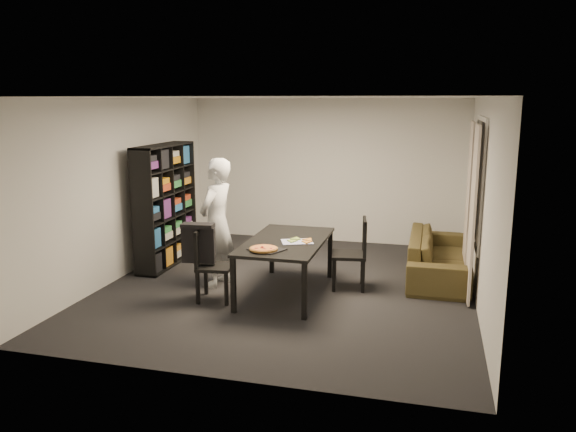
% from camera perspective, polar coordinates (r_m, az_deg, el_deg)
% --- Properties ---
extents(room, '(5.01, 5.51, 2.61)m').
position_cam_1_polar(room, '(7.63, 0.08, 2.14)').
color(room, black).
rests_on(room, ground).
extents(window_pane, '(0.02, 1.40, 1.60)m').
position_cam_1_polar(window_pane, '(7.98, 18.80, 3.39)').
color(window_pane, black).
rests_on(window_pane, room).
extents(window_frame, '(0.03, 1.52, 1.72)m').
position_cam_1_polar(window_frame, '(7.98, 18.76, 3.39)').
color(window_frame, white).
rests_on(window_frame, room).
extents(curtain_left, '(0.03, 0.70, 2.25)m').
position_cam_1_polar(curtain_left, '(7.52, 18.24, 0.23)').
color(curtain_left, beige).
rests_on(curtain_left, room).
extents(curtain_right, '(0.03, 0.70, 2.25)m').
position_cam_1_polar(curtain_right, '(8.54, 17.84, 1.58)').
color(curtain_right, beige).
rests_on(curtain_right, room).
extents(bookshelf, '(0.35, 1.50, 1.90)m').
position_cam_1_polar(bookshelf, '(9.01, -12.33, 1.08)').
color(bookshelf, black).
rests_on(bookshelf, room).
extents(dining_table, '(0.99, 1.78, 0.74)m').
position_cam_1_polar(dining_table, '(7.48, -0.19, -2.96)').
color(dining_table, black).
rests_on(dining_table, room).
extents(chair_left, '(0.48, 0.48, 0.94)m').
position_cam_1_polar(chair_left, '(7.36, -8.09, -4.44)').
color(chair_left, black).
rests_on(chair_left, room).
extents(chair_right, '(0.52, 0.52, 0.99)m').
position_cam_1_polar(chair_right, '(7.78, 6.92, -3.32)').
color(chair_right, black).
rests_on(chair_right, room).
extents(draped_jacket, '(0.44, 0.23, 0.52)m').
position_cam_1_polar(draped_jacket, '(7.33, -9.10, -2.58)').
color(draped_jacket, black).
rests_on(draped_jacket, chair_left).
extents(person, '(0.53, 0.72, 1.80)m').
position_cam_1_polar(person, '(7.87, -7.25, -0.65)').
color(person, silver).
rests_on(person, room).
extents(baking_tray, '(0.50, 0.46, 0.01)m').
position_cam_1_polar(baking_tray, '(6.99, -2.16, -3.40)').
color(baking_tray, black).
rests_on(baking_tray, dining_table).
extents(pepperoni_pizza, '(0.35, 0.35, 0.03)m').
position_cam_1_polar(pepperoni_pizza, '(6.94, -2.48, -3.33)').
color(pepperoni_pizza, olive).
rests_on(pepperoni_pizza, dining_table).
extents(kitchen_towel, '(0.48, 0.43, 0.01)m').
position_cam_1_polar(kitchen_towel, '(7.36, 0.92, -2.63)').
color(kitchen_towel, silver).
rests_on(kitchen_towel, dining_table).
extents(pizza_slices, '(0.46, 0.43, 0.01)m').
position_cam_1_polar(pizza_slices, '(7.40, 1.28, -2.47)').
color(pizza_slices, gold).
rests_on(pizza_slices, dining_table).
extents(sofa, '(0.85, 2.17, 0.63)m').
position_cam_1_polar(sofa, '(8.58, 15.08, -3.92)').
color(sofa, '#3F3019').
rests_on(sofa, room).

